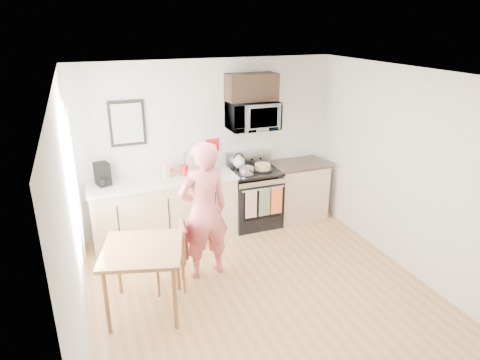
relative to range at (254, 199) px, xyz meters
name	(u,v)px	position (x,y,z in m)	size (l,w,h in m)	color
floor	(268,301)	(-0.63, -1.98, -0.44)	(4.60, 4.60, 0.00)	#9D713D
back_wall	(209,145)	(-0.63, 0.32, 0.86)	(4.00, 0.04, 2.60)	beige
front_wall	(431,342)	(-0.63, -4.28, 0.86)	(4.00, 0.04, 2.60)	beige
left_wall	(73,231)	(-2.63, -1.98, 0.86)	(0.04, 4.60, 2.60)	beige
right_wall	(419,178)	(1.37, -1.98, 0.86)	(0.04, 4.60, 2.60)	beige
ceiling	(275,77)	(-0.63, -1.98, 2.16)	(4.00, 4.60, 0.04)	silver
window	(73,177)	(-2.59, -1.18, 1.11)	(0.06, 1.40, 1.50)	white
cabinet_left	(165,211)	(-1.43, 0.02, 0.01)	(2.10, 0.60, 0.90)	tan
countertop_left	(163,181)	(-1.43, 0.02, 0.48)	(2.14, 0.64, 0.04)	beige
cabinet_right	(298,191)	(0.80, 0.02, 0.01)	(0.84, 0.60, 0.90)	tan
countertop_right	(299,164)	(0.80, 0.02, 0.48)	(0.88, 0.64, 0.04)	black
range	(254,199)	(0.00, 0.00, 0.00)	(0.76, 0.70, 1.16)	black
microwave	(252,116)	(0.00, 0.10, 1.32)	(0.76, 0.51, 0.42)	#B1B1B6
upper_cabinet	(252,87)	(0.00, 0.15, 1.74)	(0.76, 0.35, 0.40)	black
wall_art	(127,123)	(-1.83, 0.30, 1.31)	(0.50, 0.04, 0.65)	black
wall_trivet	(212,145)	(-0.58, 0.31, 0.86)	(0.20, 0.02, 0.20)	#AC0E11
person	(204,211)	(-1.15, -1.13, 0.46)	(0.65, 0.43, 1.79)	#B5313F
dining_table	(142,255)	(-1.99, -1.61, 0.27)	(0.91, 0.91, 0.80)	brown
chair	(179,248)	(-1.52, -1.31, 0.11)	(0.45, 0.41, 0.85)	brown
knife_block	(208,165)	(-0.72, 0.12, 0.62)	(0.11, 0.15, 0.24)	brown
utensil_crock	(184,166)	(-1.08, 0.12, 0.65)	(0.12, 0.12, 0.36)	#AC0E11
fruit_bowl	(170,172)	(-1.29, 0.20, 0.54)	(0.27, 0.27, 0.10)	white
milk_carton	(166,171)	(-1.36, 0.09, 0.61)	(0.08, 0.08, 0.22)	tan
coffee_maker	(103,175)	(-2.25, 0.13, 0.65)	(0.23, 0.29, 0.32)	black
bread_bag	(199,175)	(-0.92, -0.11, 0.56)	(0.32, 0.15, 0.12)	tan
cake	(263,167)	(0.12, -0.04, 0.54)	(0.30, 0.30, 0.10)	black
kettle	(239,161)	(-0.20, 0.18, 0.59)	(0.19, 0.19, 0.25)	white
pot	(247,171)	(-0.19, -0.14, 0.55)	(0.22, 0.38, 0.11)	#B1B1B6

